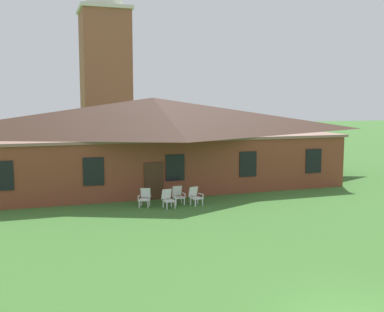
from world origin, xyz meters
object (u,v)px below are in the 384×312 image
Objects in this scene: lawn_chair_near_door at (168,198)px; lawn_chair_left_end at (178,195)px; lawn_chair_by_porch at (145,197)px; lawn_chair_middle at (195,196)px.

lawn_chair_left_end is (0.75, 0.66, 0.00)m from lawn_chair_near_door.
lawn_chair_by_porch and lawn_chair_middle have the same top height.
lawn_chair_by_porch is at bearing 169.69° from lawn_chair_middle.
lawn_chair_near_door is 1.56m from lawn_chair_middle.
lawn_chair_left_end is (1.81, 0.01, 0.00)m from lawn_chair_by_porch.
lawn_chair_left_end is at bearing 148.79° from lawn_chair_middle.
lawn_chair_near_door is 1.00× the size of lawn_chair_left_end.
lawn_chair_middle is (2.61, -0.48, 0.00)m from lawn_chair_by_porch.
lawn_chair_left_end is 1.00× the size of lawn_chair_middle.
lawn_chair_by_porch is 1.81m from lawn_chair_left_end.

